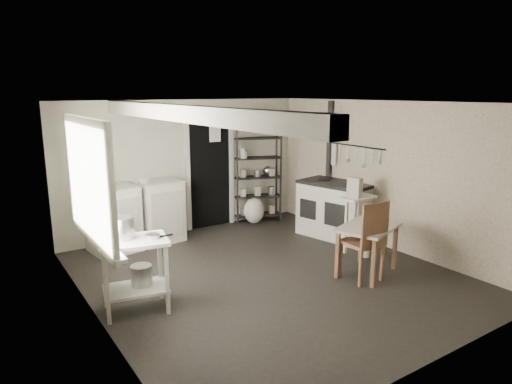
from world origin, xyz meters
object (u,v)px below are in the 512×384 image
stockpot (121,230)px  shelf_rack (257,172)px  prep_table (135,277)px  chair (362,244)px  stove (335,211)px  work_table (367,247)px  base_cabinets (137,218)px  flour_sack (254,211)px

stockpot → shelf_rack: (3.29, 2.20, 0.01)m
prep_table → chair: chair is taller
prep_table → chair: bearing=-15.6°
shelf_rack → chair: bearing=-77.6°
prep_table → stockpot: size_ratio=2.75×
stove → work_table: size_ratio=1.35×
base_cabinets → shelf_rack: 2.47m
prep_table → work_table: 3.05m
prep_table → flour_sack: (3.05, 2.19, -0.16)m
chair → stockpot: bearing=165.5°
shelf_rack → stove: (0.55, -1.54, -0.51)m
work_table → flour_sack: bearing=88.6°
prep_table → chair: size_ratio=0.78×
base_cabinets → shelf_rack: (2.42, 0.12, 0.49)m
chair → flour_sack: 2.99m
base_cabinets → work_table: bearing=-59.3°
base_cabinets → work_table: 3.61m
prep_table → base_cabinets: size_ratio=0.55×
prep_table → work_table: size_ratio=0.95×
work_table → base_cabinets: bearing=127.4°
prep_table → shelf_rack: bearing=35.8°
stove → flour_sack: bearing=103.9°
stockpot → work_table: size_ratio=0.35×
prep_table → flour_sack: bearing=35.7°
stockpot → base_cabinets: (0.88, 2.08, -0.48)m
stockpot → chair: 3.04m
base_cabinets → shelf_rack: bearing=-3.7°
chair → work_table: bearing=26.0°
stove → stockpot: bearing=177.5°
shelf_rack → stockpot: bearing=-126.0°
shelf_rack → chair: shelf_rack is taller
stove → chair: bearing=-134.5°
chair → flour_sack: size_ratio=2.25×
prep_table → stockpot: 0.56m
prep_table → stove: stove is taller
prep_table → flour_sack: size_ratio=1.76×
work_table → chair: 0.24m
work_table → stockpot: bearing=165.5°
stockpot → chair: (2.87, -0.88, -0.45)m
stove → flour_sack: 1.60m
work_table → prep_table: bearing=167.0°
shelf_rack → stove: shelf_rack is taller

